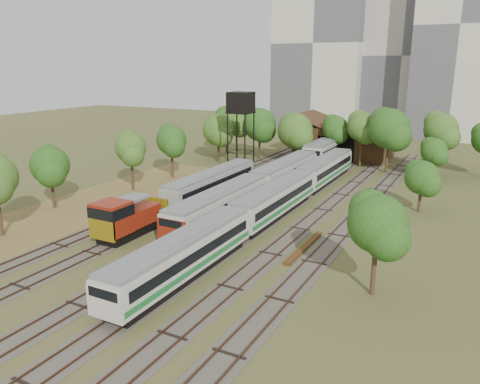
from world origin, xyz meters
The scene contains 17 objects.
ground centered at (0.00, 0.00, 0.00)m, with size 240.00×240.00×0.00m, color #475123.
dry_grass_patch centered at (-18.00, 8.00, 0.02)m, with size 14.00×60.00×0.04m, color brown.
tracks centered at (-0.67, 25.00, 0.04)m, with size 24.60×80.00×0.19m.
railcar_red_set centered at (-2.00, 24.05, 1.92)m, with size 2.94×34.58×3.63m.
railcar_green_set centered at (2.00, 20.42, 1.85)m, with size 2.83×52.07×3.50m.
railcar_rear centered at (-2.00, 51.30, 2.12)m, with size 3.24×16.08×4.02m.
shunter_locomotive centered at (-8.00, 7.61, 1.94)m, with size 3.04×8.11×3.98m.
old_grey_coach centered at (-8.00, 23.62, 1.82)m, with size 2.70×18.00×3.33m.
water_tower centered at (-12.17, 39.18, 10.18)m, with size 3.49×3.49×12.07m.
rail_pile_far centered at (8.20, 13.07, 0.14)m, with size 0.53×8.47×0.28m, color #563518.
maintenance_shed centered at (-1.00, 57.98, 2.91)m, with size 16.45×11.55×7.58m.
tree_band_left centered at (-19.57, 21.44, 5.54)m, with size 7.83×63.58×8.51m.
tree_band_far centered at (-1.09, 49.37, 6.20)m, with size 45.61×10.23×9.81m.
tree_band_right centered at (15.49, 24.87, 4.62)m, with size 4.37×43.00×7.53m.
tower_left centered at (-18.00, 95.00, 21.00)m, with size 22.00×16.00×42.00m, color beige.
tower_centre centered at (2.00, 100.00, 18.00)m, with size 20.00×18.00×36.00m, color #B6AEA5.
tower_right centered at (14.00, 92.00, 24.00)m, with size 18.00×16.00×48.00m, color beige.
Camera 1 is at (21.55, -24.47, 16.14)m, focal length 35.00 mm.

